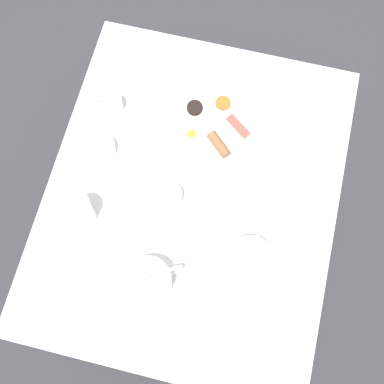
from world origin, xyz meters
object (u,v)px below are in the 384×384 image
object	(u,v)px
teapot_far	(149,282)
teacup_with_saucer_left	(169,197)
creamer_jug	(112,103)
spoon_for_tea	(65,261)
fork_by_plate	(293,99)
teapot_near	(249,262)
teacup_with_saucer_right	(103,149)
knife_by_plate	(287,183)
water_glass_tall	(81,210)
breakfast_plate	(213,126)

from	to	relation	value
teapot_far	teacup_with_saucer_left	distance (m)	0.26
creamer_jug	spoon_for_tea	world-z (taller)	creamer_jug
fork_by_plate	teacup_with_saucer_left	bearing A→B (deg)	54.38
teapot_near	teacup_with_saucer_left	xyz separation A→B (m)	(0.27, -0.14, -0.03)
teacup_with_saucer_right	creamer_jug	distance (m)	0.15
knife_by_plate	spoon_for_tea	size ratio (longest dim) A/B	1.31
teapot_near	creamer_jug	size ratio (longest dim) A/B	2.44
water_glass_tall	knife_by_plate	distance (m)	0.62
teacup_with_saucer_left	teacup_with_saucer_right	bearing A→B (deg)	-23.17
knife_by_plate	water_glass_tall	bearing A→B (deg)	23.48
creamer_jug	fork_by_plate	world-z (taller)	creamer_jug
fork_by_plate	knife_by_plate	xyz separation A→B (m)	(-0.03, 0.29, 0.00)
teacup_with_saucer_left	knife_by_plate	world-z (taller)	teacup_with_saucer_left
creamer_jug	fork_by_plate	bearing A→B (deg)	-163.18
spoon_for_tea	water_glass_tall	bearing A→B (deg)	-96.30
teacup_with_saucer_right	fork_by_plate	size ratio (longest dim) A/B	0.88
teapot_near	teacup_with_saucer_right	distance (m)	0.56
teapot_far	water_glass_tall	xyz separation A→B (m)	(0.24, -0.15, 0.01)
teapot_near	knife_by_plate	distance (m)	0.29
teacup_with_saucer_left	teacup_with_saucer_right	distance (m)	0.26
teacup_with_saucer_right	breakfast_plate	bearing A→B (deg)	-151.81
teapot_near	knife_by_plate	bearing A→B (deg)	-7.24
teapot_far	knife_by_plate	size ratio (longest dim) A/B	0.84
teapot_far	creamer_jug	xyz separation A→B (m)	(0.26, -0.51, -0.02)
breakfast_plate	fork_by_plate	size ratio (longest dim) A/B	1.72
creamer_jug	knife_by_plate	size ratio (longest dim) A/B	0.40
teacup_with_saucer_right	spoon_for_tea	xyz separation A→B (m)	(0.01, 0.35, -0.02)
teacup_with_saucer_left	teapot_near	bearing A→B (deg)	152.64
teacup_with_saucer_left	water_glass_tall	size ratio (longest dim) A/B	1.24
fork_by_plate	breakfast_plate	bearing A→B (deg)	34.20
spoon_for_tea	knife_by_plate	bearing A→B (deg)	-146.31
water_glass_tall	teacup_with_saucer_left	bearing A→B (deg)	-154.20
spoon_for_tea	teacup_with_saucer_right	bearing A→B (deg)	-91.67
knife_by_plate	teacup_with_saucer_left	bearing A→B (deg)	21.84
breakfast_plate	teacup_with_saucer_left	world-z (taller)	teacup_with_saucer_left
creamer_jug	teapot_far	bearing A→B (deg)	116.91
teacup_with_saucer_right	knife_by_plate	world-z (taller)	teacup_with_saucer_right
teapot_far	spoon_for_tea	world-z (taller)	teapot_far
breakfast_plate	fork_by_plate	bearing A→B (deg)	-145.80
teacup_with_saucer_right	creamer_jug	xyz separation A→B (m)	(0.01, -0.15, 0.01)
knife_by_plate	teapot_near	bearing A→B (deg)	76.70
teacup_with_saucer_right	spoon_for_tea	distance (m)	0.35
breakfast_plate	teapot_near	distance (m)	0.45
breakfast_plate	teacup_with_saucer_right	distance (m)	0.35
teapot_near	knife_by_plate	xyz separation A→B (m)	(-0.06, -0.27, -0.05)
teacup_with_saucer_left	creamer_jug	distance (m)	0.36
teacup_with_saucer_right	water_glass_tall	size ratio (longest dim) A/B	1.24
fork_by_plate	teapot_far	bearing A→B (deg)	67.02
teapot_near	water_glass_tall	distance (m)	0.50
creamer_jug	fork_by_plate	distance (m)	0.57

